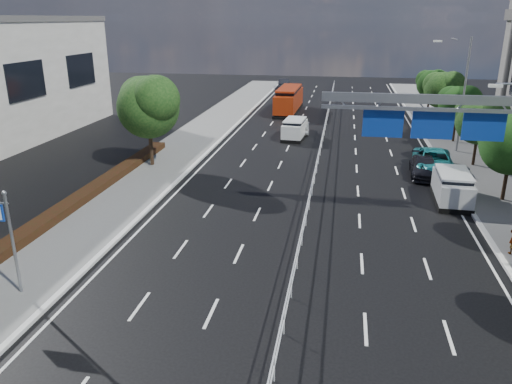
# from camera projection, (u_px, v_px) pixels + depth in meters

# --- Properties ---
(ground) EXTENTS (160.00, 160.00, 0.00)m
(ground) POSITION_uv_depth(u_px,v_px,m) (286.00, 321.00, 17.97)
(ground) COLOR black
(ground) RESTS_ON ground
(kerb_near) EXTENTS (0.25, 140.00, 0.15)m
(kerb_near) POSITION_uv_depth(u_px,v_px,m) (57.00, 296.00, 19.41)
(kerb_near) COLOR silver
(kerb_near) RESTS_ON ground
(median_fence) EXTENTS (0.05, 85.00, 1.02)m
(median_fence) POSITION_uv_depth(u_px,v_px,m) (320.00, 151.00, 38.72)
(median_fence) COLOR silver
(median_fence) RESTS_ON ground
(hedge_near) EXTENTS (1.00, 36.00, 0.44)m
(hedge_near) POSITION_uv_depth(u_px,v_px,m) (31.00, 231.00, 24.66)
(hedge_near) COLOR black
(hedge_near) RESTS_ON sidewalk_near
(overhead_gantry) EXTENTS (10.24, 0.38, 7.45)m
(overhead_gantry) POSITION_uv_depth(u_px,v_px,m) (449.00, 120.00, 24.37)
(overhead_gantry) COLOR gray
(overhead_gantry) RESTS_ON ground
(streetlight_far) EXTENTS (2.78, 2.40, 9.00)m
(streetlight_far) POSITION_uv_depth(u_px,v_px,m) (461.00, 87.00, 38.71)
(streetlight_far) COLOR gray
(streetlight_far) RESTS_ON ground
(near_tree_back) EXTENTS (4.84, 4.51, 6.69)m
(near_tree_back) POSITION_uv_depth(u_px,v_px,m) (149.00, 104.00, 35.10)
(near_tree_back) COLOR black
(near_tree_back) RESTS_ON ground
(far_tree_e) EXTENTS (3.63, 3.38, 5.13)m
(far_tree_e) POSITION_uv_depth(u_px,v_px,m) (480.00, 119.00, 35.40)
(far_tree_e) COLOR black
(far_tree_e) RESTS_ON ground
(far_tree_f) EXTENTS (3.52, 3.28, 5.02)m
(far_tree_f) POSITION_uv_depth(u_px,v_px,m) (459.00, 103.00, 42.39)
(far_tree_f) COLOR black
(far_tree_f) RESTS_ON ground
(far_tree_g) EXTENTS (3.96, 3.69, 5.45)m
(far_tree_g) POSITION_uv_depth(u_px,v_px,m) (443.00, 88.00, 49.28)
(far_tree_g) COLOR black
(far_tree_g) RESTS_ON ground
(far_tree_h) EXTENTS (3.41, 3.18, 4.91)m
(far_tree_h) POSITION_uv_depth(u_px,v_px,m) (431.00, 82.00, 56.36)
(far_tree_h) COLOR black
(far_tree_h) RESTS_ON ground
(white_minivan) EXTENTS (2.06, 4.21, 1.78)m
(white_minivan) POSITION_uv_depth(u_px,v_px,m) (295.00, 129.00, 44.80)
(white_minivan) COLOR black
(white_minivan) RESTS_ON ground
(red_bus) EXTENTS (2.51, 9.52, 2.83)m
(red_bus) POSITION_uv_depth(u_px,v_px,m) (289.00, 99.00, 57.28)
(red_bus) COLOR black
(red_bus) RESTS_ON ground
(near_car_silver) EXTENTS (1.95, 4.18, 1.39)m
(near_car_silver) POSITION_uv_depth(u_px,v_px,m) (301.00, 126.00, 47.11)
(near_car_silver) COLOR silver
(near_car_silver) RESTS_ON ground
(near_car_dark) EXTENTS (1.92, 4.60, 1.48)m
(near_car_dark) POSITION_uv_depth(u_px,v_px,m) (284.00, 83.00, 76.97)
(near_car_dark) COLOR black
(near_car_dark) RESTS_ON ground
(silver_minivan) EXTENTS (2.06, 4.50, 1.84)m
(silver_minivan) POSITION_uv_depth(u_px,v_px,m) (452.00, 187.00, 29.36)
(silver_minivan) COLOR black
(silver_minivan) RESTS_ON ground
(parked_car_teal) EXTENTS (2.92, 5.78, 1.57)m
(parked_car_teal) POSITION_uv_depth(u_px,v_px,m) (434.00, 161.00, 35.02)
(parked_car_teal) COLOR #1C797F
(parked_car_teal) RESTS_ON ground
(parked_car_dark) EXTENTS (2.10, 4.56, 1.29)m
(parked_car_dark) POSITION_uv_depth(u_px,v_px,m) (424.00, 167.00, 34.24)
(parked_car_dark) COLOR black
(parked_car_dark) RESTS_ON ground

